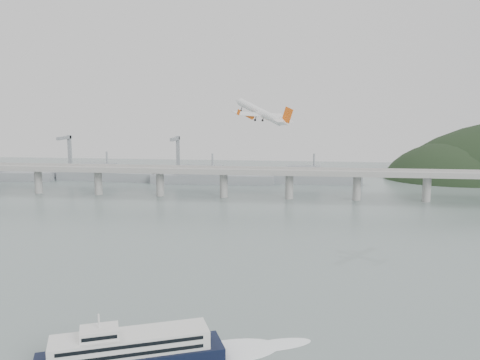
# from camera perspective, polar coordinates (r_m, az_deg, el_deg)

# --- Properties ---
(ground) EXTENTS (900.00, 900.00, 0.00)m
(ground) POSITION_cam_1_polar(r_m,az_deg,el_deg) (194.77, -1.98, -13.02)
(ground) COLOR slate
(ground) RESTS_ON ground
(bridge) EXTENTS (800.00, 22.00, 23.90)m
(bridge) POSITION_cam_1_polar(r_m,az_deg,el_deg) (383.75, 2.41, 0.55)
(bridge) COLOR #969693
(bridge) RESTS_ON ground
(distant_fleet) EXTENTS (453.00, 60.90, 40.00)m
(distant_fleet) POSITION_cam_1_polar(r_m,az_deg,el_deg) (484.73, -15.46, 0.59)
(distant_fleet) COLOR gray
(distant_fleet) RESTS_ON ground
(ferry) EXTENTS (79.76, 39.50, 15.87)m
(ferry) POSITION_cam_1_polar(r_m,az_deg,el_deg) (150.97, -12.16, -18.18)
(ferry) COLOR black
(ferry) RESTS_ON ground
(airliner) EXTENTS (34.45, 33.36, 16.73)m
(airliner) POSITION_cam_1_polar(r_m,az_deg,el_deg) (265.67, 2.37, 7.56)
(airliner) COLOR silver
(airliner) RESTS_ON ground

